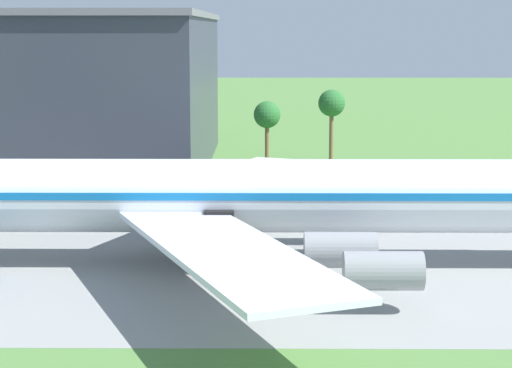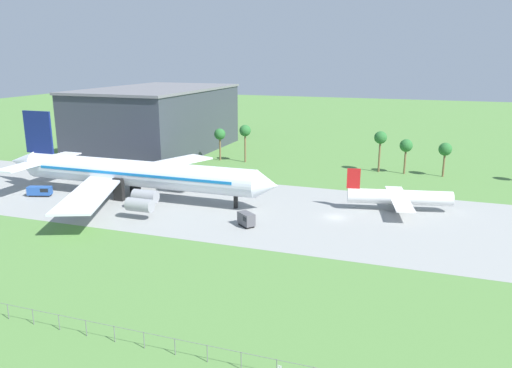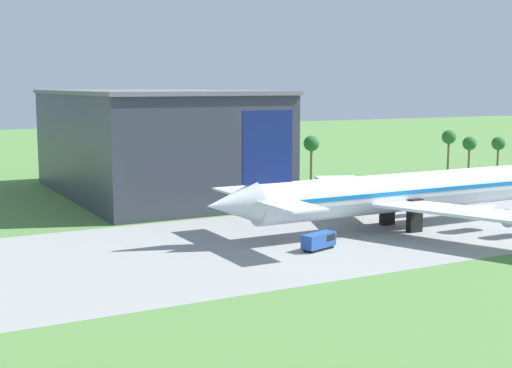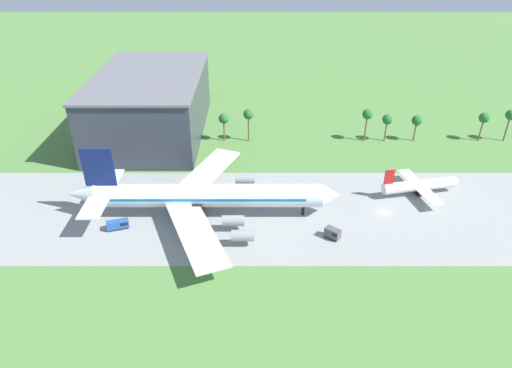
# 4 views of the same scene
# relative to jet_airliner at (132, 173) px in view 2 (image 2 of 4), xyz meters

# --- Properties ---
(ground_plane) EXTENTS (600.00, 600.00, 0.00)m
(ground_plane) POSITION_rel_jet_airliner_xyz_m (48.22, 0.81, -5.87)
(ground_plane) COLOR #517F3D
(taxiway_strip) EXTENTS (320.00, 44.00, 0.02)m
(taxiway_strip) POSITION_rel_jet_airliner_xyz_m (48.22, 0.81, -5.86)
(taxiway_strip) COLOR gray
(taxiway_strip) RESTS_ON ground_plane
(jet_airliner) EXTENTS (71.90, 59.94, 19.55)m
(jet_airliner) POSITION_rel_jet_airliner_xyz_m (0.00, 0.00, 0.00)
(jet_airliner) COLOR silver
(jet_airliner) RESTS_ON ground_plane
(regional_aircraft) EXTENTS (22.36, 20.29, 9.08)m
(regional_aircraft) POSITION_rel_jet_airliner_xyz_m (60.22, 10.15, -2.88)
(regional_aircraft) COLOR white
(regional_aircraft) RESTS_ON ground_plane
(baggage_tug) EXTENTS (4.22, 3.94, 2.78)m
(baggage_tug) POSITION_rel_jet_airliner_xyz_m (32.67, -10.61, -4.38)
(baggage_tug) COLOR black
(baggage_tug) RESTS_ON ground_plane
(fuel_truck) EXTENTS (5.88, 3.60, 2.38)m
(fuel_truck) POSITION_rel_jet_airliner_xyz_m (-21.59, -6.53, -4.58)
(fuel_truck) COLOR black
(fuel_truck) RESTS_ON ground_plane
(perimeter_fence) EXTENTS (80.10, 0.10, 2.10)m
(perimeter_fence) POSITION_rel_jet_airliner_xyz_m (48.22, -54.19, -4.42)
(perimeter_fence) COLOR slate
(perimeter_fence) RESTS_ON ground_plane
(terminal_building) EXTENTS (36.72, 61.20, 22.01)m
(terminal_building) POSITION_rel_jet_airliner_xyz_m (-24.08, 54.00, 5.16)
(terminal_building) COLOR #333842
(terminal_building) RESTS_ON ground_plane
(palm_tree_row) EXTENTS (103.23, 3.60, 11.85)m
(palm_tree_row) POSITION_rel_jet_airliner_xyz_m (55.70, 46.61, 2.88)
(palm_tree_row) COLOR brown
(palm_tree_row) RESTS_ON ground_plane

